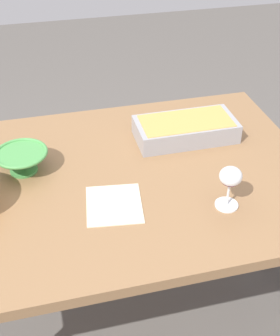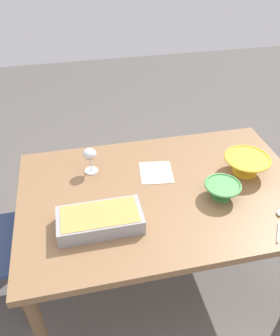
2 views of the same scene
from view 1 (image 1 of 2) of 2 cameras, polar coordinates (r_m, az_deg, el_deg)
ground_plane at (r=2.09m, az=-3.41°, el=-17.72°), size 8.00×8.00×0.00m
dining_table at (r=1.59m, az=-4.27°, el=-3.37°), size 1.47×0.95×0.75m
wine_glass at (r=1.38m, az=11.40°, el=-1.42°), size 0.07×0.07×0.15m
casserole_dish at (r=1.73m, az=5.81°, el=5.05°), size 0.38×0.19×0.08m
mixing_bowl at (r=1.59m, az=-14.75°, el=0.98°), size 0.18×0.18×0.08m
napkin at (r=1.43m, az=-3.42°, el=-4.67°), size 0.20×0.21×0.00m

